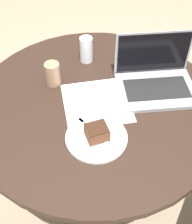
# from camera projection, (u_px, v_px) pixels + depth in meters

# --- Properties ---
(ground_plane) EXTENTS (12.00, 12.00, 0.00)m
(ground_plane) POSITION_uv_depth(u_px,v_px,m) (96.00, 186.00, 1.88)
(ground_plane) COLOR gray
(dining_table) EXTENTS (1.09, 1.09, 0.72)m
(dining_table) POSITION_uv_depth(u_px,v_px,m) (96.00, 123.00, 1.47)
(dining_table) COLOR black
(dining_table) RESTS_ON ground_plane
(paper_document) EXTENTS (0.31, 0.31, 0.00)m
(paper_document) POSITION_uv_depth(u_px,v_px,m) (96.00, 103.00, 1.35)
(paper_document) COLOR white
(paper_document) RESTS_ON dining_table
(plate) EXTENTS (0.24, 0.24, 0.01)m
(plate) POSITION_uv_depth(u_px,v_px,m) (96.00, 138.00, 1.21)
(plate) COLOR white
(plate) RESTS_ON dining_table
(cake_slice) EXTENTS (0.09, 0.08, 0.06)m
(cake_slice) POSITION_uv_depth(u_px,v_px,m) (97.00, 132.00, 1.19)
(cake_slice) COLOR brown
(cake_slice) RESTS_ON plate
(fork) EXTENTS (0.09, 0.17, 0.00)m
(fork) POSITION_uv_depth(u_px,v_px,m) (90.00, 128.00, 1.24)
(fork) COLOR silver
(fork) RESTS_ON plate
(coffee_glass) EXTENTS (0.07, 0.07, 0.11)m
(coffee_glass) POSITION_uv_depth(u_px,v_px,m) (53.00, 74.00, 1.40)
(coffee_glass) COLOR #997556
(coffee_glass) RESTS_ON dining_table
(water_glass) EXTENTS (0.06, 0.06, 0.13)m
(water_glass) POSITION_uv_depth(u_px,v_px,m) (86.00, 50.00, 1.52)
(water_glass) COLOR silver
(water_glass) RESTS_ON dining_table
(laptop) EXTENTS (0.39, 0.32, 0.23)m
(laptop) POSITION_uv_depth(u_px,v_px,m) (156.00, 81.00, 1.40)
(laptop) COLOR gray
(laptop) RESTS_ON dining_table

